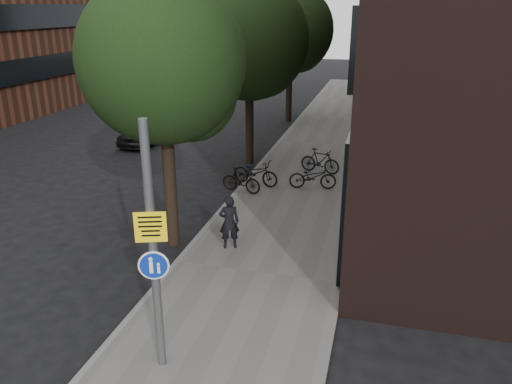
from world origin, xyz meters
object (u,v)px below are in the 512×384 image
(pedestrian, at_px, (229,222))
(parked_bike_facade_near, at_px, (313,177))
(parked_car_near, at_px, (148,130))
(signpost, at_px, (153,251))

(pedestrian, distance_m, parked_bike_facade_near, 5.72)
(pedestrian, distance_m, parked_car_near, 12.99)
(parked_car_near, bearing_deg, signpost, -57.60)
(parked_bike_facade_near, bearing_deg, parked_car_near, 52.73)
(parked_bike_facade_near, bearing_deg, pedestrian, 155.17)
(signpost, height_order, parked_car_near, signpost)
(pedestrian, relative_size, parked_bike_facade_near, 0.89)
(signpost, xyz_separation_m, pedestrian, (-0.22, 5.06, -1.65))
(signpost, relative_size, parked_car_near, 1.23)
(signpost, relative_size, pedestrian, 3.05)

